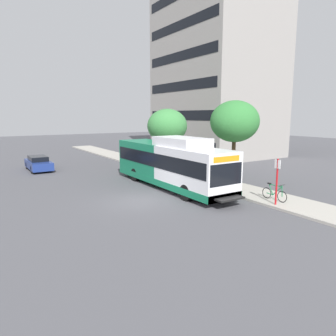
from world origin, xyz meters
TOP-DOWN VIEW (x-y plane):
  - ground_plane at (0.00, 8.00)m, footprint 120.00×120.00m
  - sidewalk_curb at (7.00, 6.00)m, footprint 3.00×56.00m
  - transit_bus at (3.53, 2.15)m, footprint 2.58×12.25m
  - bus_stop_sign_pole at (5.89, -5.11)m, footprint 0.10×0.36m
  - bicycle_parked at (6.56, -4.47)m, footprint 0.52×1.76m
  - street_tree_near_stop at (7.77, 0.23)m, footprint 3.48×3.48m
  - street_tree_mid_block at (7.79, 9.21)m, footprint 3.81×3.81m
  - parked_car_far_lane at (-3.03, 14.61)m, footprint 1.80×4.50m
  - apartment_tower_backdrop at (18.78, 14.86)m, footprint 11.27×14.22m
  - lattice_comm_tower at (22.67, 27.81)m, footprint 1.10×1.10m

SIDE VIEW (x-z plane):
  - ground_plane at x=0.00m, z-range 0.00..0.00m
  - sidewalk_curb at x=7.00m, z-range 0.00..0.14m
  - bicycle_parked at x=6.56m, z-range 0.05..1.07m
  - parked_car_far_lane at x=-3.03m, z-range 0.00..1.33m
  - bus_stop_sign_pole at x=5.89m, z-range 0.35..2.95m
  - transit_bus at x=3.53m, z-range -0.12..3.53m
  - street_tree_mid_block at x=7.79m, z-range 1.29..6.84m
  - street_tree_near_stop at x=7.77m, z-range 1.64..7.64m
  - lattice_comm_tower at x=22.67m, z-range -5.41..27.61m
  - apartment_tower_backdrop at x=18.78m, z-range 0.00..30.38m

